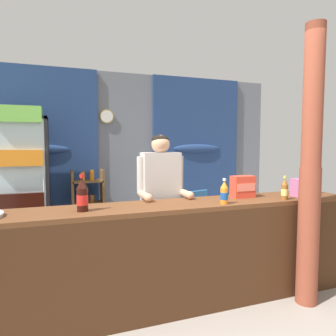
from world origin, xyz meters
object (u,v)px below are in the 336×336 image
(timber_post, at_px, (310,173))
(stall_counter, at_px, (189,246))
(soda_bottle_iced_tea, at_px, (285,190))
(shopkeeper, at_px, (161,192))
(snack_box_crackers, at_px, (243,187))
(drink_fridge, at_px, (22,176))
(banana_bunch, at_px, (312,188))
(soda_bottle_orange_soda, at_px, (224,193))
(soda_bottle_cola, at_px, (82,196))
(plastic_lawn_chair, at_px, (190,216))
(snack_box_wafer, at_px, (303,188))
(bottle_shelf_rack, at_px, (88,205))

(timber_post, bearing_deg, stall_counter, 166.10)
(soda_bottle_iced_tea, bearing_deg, timber_post, -64.58)
(shopkeeper, height_order, snack_box_crackers, shopkeeper)
(timber_post, relative_size, drink_fridge, 1.31)
(timber_post, bearing_deg, banana_bunch, 43.41)
(stall_counter, relative_size, soda_bottle_orange_soda, 14.94)
(soda_bottle_cola, bearing_deg, timber_post, -9.60)
(stall_counter, distance_m, soda_bottle_cola, 1.04)
(stall_counter, relative_size, drink_fridge, 1.78)
(plastic_lawn_chair, bearing_deg, soda_bottle_iced_tea, -76.71)
(drink_fridge, bearing_deg, plastic_lawn_chair, -13.71)
(banana_bunch, bearing_deg, plastic_lawn_chair, 125.59)
(plastic_lawn_chair, xyz_separation_m, soda_bottle_cola, (-1.55, -1.37, 0.59))
(soda_bottle_cola, bearing_deg, soda_bottle_orange_soda, -5.49)
(timber_post, height_order, banana_bunch, timber_post)
(stall_counter, xyz_separation_m, soda_bottle_orange_soda, (0.33, -0.05, 0.47))
(stall_counter, bearing_deg, snack_box_wafer, 1.26)
(bottle_shelf_rack, height_order, shopkeeper, shopkeeper)
(shopkeeper, distance_m, soda_bottle_cola, 0.95)
(bottle_shelf_rack, bearing_deg, stall_counter, -73.04)
(plastic_lawn_chair, relative_size, banana_bunch, 3.22)
(timber_post, height_order, bottle_shelf_rack, timber_post)
(plastic_lawn_chair, xyz_separation_m, soda_bottle_orange_soda, (-0.32, -1.49, 0.56))
(bottle_shelf_rack, bearing_deg, snack_box_wafer, -47.94)
(soda_bottle_orange_soda, height_order, snack_box_crackers, soda_bottle_orange_soda)
(shopkeeper, xyz_separation_m, soda_bottle_iced_tea, (1.08, -0.59, 0.05))
(shopkeeper, relative_size, soda_bottle_orange_soda, 6.82)
(snack_box_wafer, bearing_deg, plastic_lawn_chair, 115.11)
(stall_counter, relative_size, shopkeeper, 2.19)
(drink_fridge, height_order, soda_bottle_orange_soda, drink_fridge)
(shopkeeper, height_order, soda_bottle_orange_soda, shopkeeper)
(snack_box_wafer, bearing_deg, soda_bottle_cola, 178.99)
(drink_fridge, xyz_separation_m, soda_bottle_iced_tea, (2.54, -2.03, -0.02))
(timber_post, height_order, snack_box_crackers, timber_post)
(stall_counter, bearing_deg, timber_post, -13.90)
(plastic_lawn_chair, bearing_deg, snack_box_crackers, -88.29)
(bottle_shelf_rack, distance_m, shopkeeper, 1.84)
(shopkeeper, relative_size, soda_bottle_iced_tea, 6.84)
(bottle_shelf_rack, height_order, soda_bottle_cola, soda_bottle_cola)
(snack_box_crackers, height_order, snack_box_wafer, snack_box_crackers)
(shopkeeper, distance_m, snack_box_crackers, 0.84)
(stall_counter, distance_m, drink_fridge, 2.55)
(shopkeeper, bearing_deg, drink_fridge, 135.38)
(stall_counter, relative_size, soda_bottle_iced_tea, 14.98)
(stall_counter, bearing_deg, soda_bottle_cola, 175.74)
(timber_post, distance_m, shopkeeper, 1.45)
(soda_bottle_orange_soda, distance_m, snack_box_wafer, 0.98)
(shopkeeper, xyz_separation_m, soda_bottle_orange_soda, (0.41, -0.58, 0.05))
(timber_post, distance_m, bottle_shelf_rack, 3.13)
(snack_box_wafer, bearing_deg, soda_bottle_iced_tea, -164.44)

